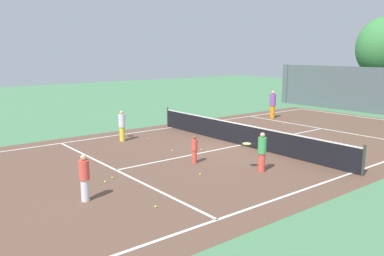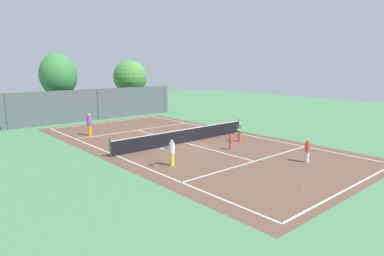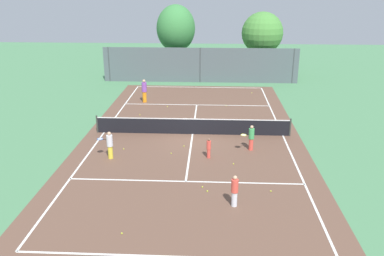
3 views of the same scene
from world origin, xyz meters
name	(u,v)px [view 2 (image 2 of 3)]	position (x,y,z in m)	size (l,w,h in m)	color
ground_plane	(184,143)	(0.00, 0.00, 0.00)	(80.00, 80.00, 0.00)	#4C8456
court_surface	(184,143)	(0.00, 0.00, 0.00)	(13.00, 25.00, 0.01)	brown
tennis_net	(184,136)	(0.00, 0.00, 0.51)	(11.90, 0.10, 1.10)	#333833
perimeter_fence	(98,104)	(0.00, 14.00, 1.60)	(18.00, 0.12, 3.20)	#515B60
tree_0	(58,75)	(-2.53, 17.56, 4.55)	(3.79, 3.91, 6.84)	brown
tree_1	(130,77)	(5.92, 17.32, 4.18)	(4.02, 4.02, 6.20)	brown
player_0	(89,124)	(-4.08, 6.98, 0.92)	(0.38, 0.38, 1.79)	orange
player_1	(231,141)	(1.03, -3.58, 0.56)	(0.23, 0.23, 1.10)	#E54C3F
player_2	(240,132)	(3.34, -2.36, 0.74)	(0.84, 0.70, 1.43)	#E54C3F
player_3	(307,150)	(2.16, -8.51, 0.71)	(0.30, 0.30, 1.39)	silver
player_4	(172,152)	(-4.16, -3.89, 0.77)	(0.90, 0.51, 1.49)	yellow
tennis_ball_0	(303,190)	(-2.08, -10.77, 0.03)	(0.07, 0.07, 0.07)	#CCE533
tennis_ball_1	(270,160)	(0.79, -6.96, 0.03)	(0.07, 0.07, 0.07)	#CCE533
tennis_ball_2	(278,161)	(1.02, -7.34, 0.03)	(0.07, 0.07, 0.07)	#CCE533
tennis_ball_3	(160,127)	(2.22, 6.18, 0.03)	(0.07, 0.07, 0.07)	#CCE533
tennis_ball_4	(302,152)	(3.84, -7.20, 0.03)	(0.07, 0.07, 0.07)	#CCE533
tennis_ball_5	(155,119)	(4.49, 10.18, 0.03)	(0.07, 0.07, 0.07)	#CCE533
tennis_ball_6	(165,159)	(-3.72, -2.67, 0.03)	(0.07, 0.07, 0.07)	#CCE533
tennis_ball_7	(119,134)	(-2.17, 5.76, 0.03)	(0.07, 0.07, 0.07)	#CCE533
tennis_ball_8	(252,148)	(2.32, -4.35, 0.03)	(0.07, 0.07, 0.07)	#CCE533
tennis_ball_9	(200,148)	(-0.39, -2.07, 0.03)	(0.07, 0.07, 0.07)	#CCE533
tennis_ball_10	(112,142)	(-3.88, 3.62, 0.03)	(0.07, 0.07, 0.07)	#CCE533
tennis_ball_11	(204,153)	(-1.01, -3.15, 0.03)	(0.07, 0.07, 0.07)	#CCE533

